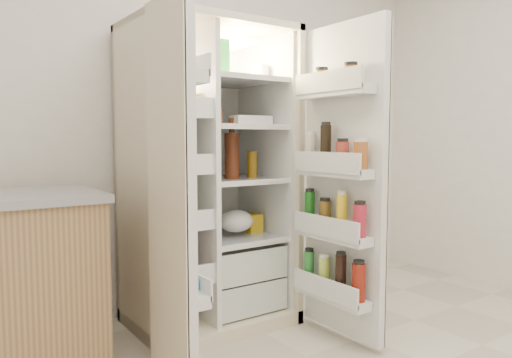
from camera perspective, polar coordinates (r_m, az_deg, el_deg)
wall_back at (r=3.37m, az=-6.41°, el=8.46°), size 4.00×0.02×2.70m
refrigerator at (r=3.01m, az=-5.80°, el=-2.65°), size 0.92×0.70×1.80m
freezer_door at (r=2.23m, az=-9.87°, el=-1.48°), size 0.15×0.40×1.72m
fridge_door at (r=2.72m, az=10.06°, el=-0.72°), size 0.17×0.58×1.72m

